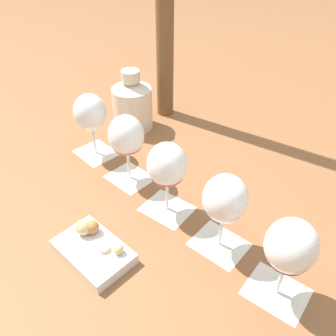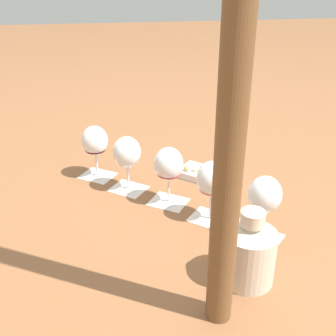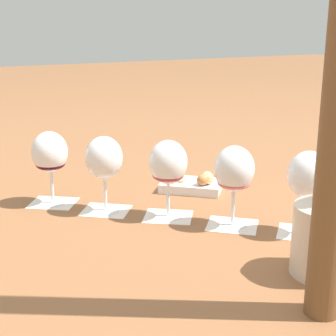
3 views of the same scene
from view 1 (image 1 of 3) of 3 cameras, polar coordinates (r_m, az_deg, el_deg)
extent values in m
plane|color=brown|center=(0.83, -0.16, -6.59)|extent=(8.00, 8.00, 0.00)
cube|color=silver|center=(1.02, -11.47, 2.43)|extent=(0.14, 0.14, 0.00)
cube|color=silver|center=(0.92, -6.16, -1.52)|extent=(0.14, 0.14, 0.00)
cube|color=silver|center=(0.83, -0.21, -6.50)|extent=(0.14, 0.14, 0.00)
cube|color=silver|center=(0.76, 8.20, -12.01)|extent=(0.14, 0.14, 0.00)
cube|color=silver|center=(0.72, 16.96, -18.50)|extent=(0.14, 0.14, 0.00)
cylinder|color=white|center=(1.02, -11.49, 2.60)|extent=(0.06, 0.06, 0.01)
cylinder|color=white|center=(1.00, -11.79, 4.61)|extent=(0.01, 0.01, 0.08)
ellipsoid|color=white|center=(0.96, -12.42, 8.75)|extent=(0.09, 0.09, 0.10)
ellipsoid|color=pink|center=(0.97, -12.23, 7.54)|extent=(0.07, 0.07, 0.04)
cylinder|color=white|center=(0.92, -6.17, -1.34)|extent=(0.06, 0.06, 0.01)
cylinder|color=white|center=(0.89, -6.35, 0.79)|extent=(0.01, 0.01, 0.08)
ellipsoid|color=white|center=(0.84, -6.73, 5.28)|extent=(0.09, 0.09, 0.10)
ellipsoid|color=#D95F69|center=(0.86, -6.58, 3.53)|extent=(0.07, 0.07, 0.03)
cylinder|color=white|center=(0.83, -0.21, -6.32)|extent=(0.06, 0.06, 0.01)
cylinder|color=white|center=(0.80, -0.22, -4.11)|extent=(0.01, 0.01, 0.08)
ellipsoid|color=white|center=(0.75, -0.24, 0.63)|extent=(0.09, 0.09, 0.10)
ellipsoid|color=#A8323D|center=(0.76, -0.23, -1.16)|extent=(0.07, 0.07, 0.03)
cylinder|color=white|center=(0.76, 8.22, -11.83)|extent=(0.06, 0.06, 0.01)
cylinder|color=white|center=(0.73, 8.52, -9.65)|extent=(0.01, 0.01, 0.08)
ellipsoid|color=white|center=(0.67, 9.16, -4.85)|extent=(0.09, 0.09, 0.10)
ellipsoid|color=maroon|center=(0.69, 8.96, -6.30)|extent=(0.07, 0.07, 0.04)
cylinder|color=white|center=(0.71, 17.02, -18.33)|extent=(0.06, 0.06, 0.01)
cylinder|color=white|center=(0.68, 17.69, -16.28)|extent=(0.01, 0.01, 0.08)
ellipsoid|color=white|center=(0.62, 19.14, -11.70)|extent=(0.09, 0.09, 0.10)
ellipsoid|color=#3F0716|center=(0.64, 18.60, -13.41)|extent=(0.07, 0.07, 0.03)
cylinder|color=beige|center=(1.10, -5.70, 9.55)|extent=(0.12, 0.12, 0.13)
cone|color=beige|center=(1.07, -5.95, 13.13)|extent=(0.12, 0.12, 0.02)
cylinder|color=beige|center=(1.06, -6.05, 14.49)|extent=(0.05, 0.05, 0.03)
cube|color=silver|center=(0.75, -11.86, -12.98)|extent=(0.18, 0.18, 0.02)
sphere|color=#DBB775|center=(0.71, -7.96, -12.79)|extent=(0.02, 0.02, 0.02)
sphere|color=#B2703D|center=(0.75, -12.08, -9.24)|extent=(0.03, 0.03, 0.03)
cylinder|color=beige|center=(0.73, -10.29, -12.53)|extent=(0.02, 0.02, 0.01)
sphere|color=#B2703D|center=(0.75, -12.29, -9.28)|extent=(0.03, 0.03, 0.03)
sphere|color=#DBB775|center=(0.75, -13.40, -9.21)|extent=(0.03, 0.03, 0.03)
camera|label=2|loc=(1.69, 10.12, 40.17)|focal=45.00mm
camera|label=3|loc=(1.64, 22.53, 30.44)|focal=55.00mm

